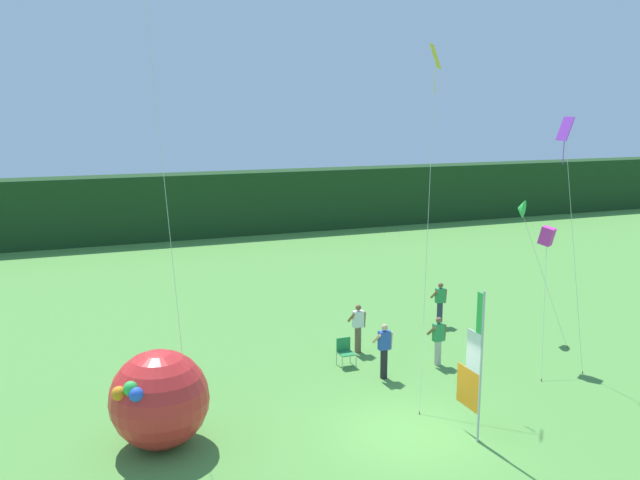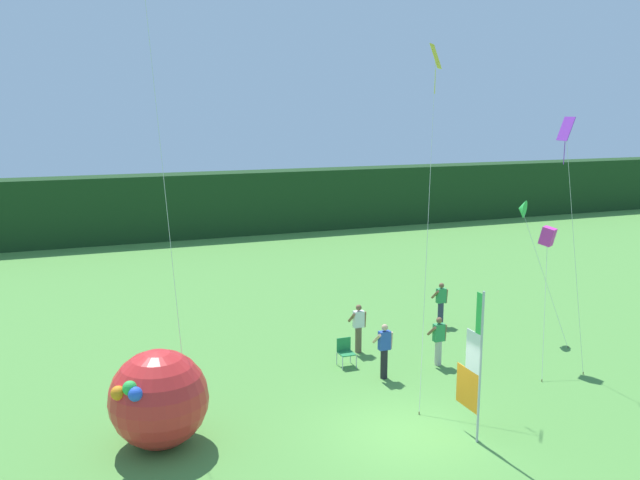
{
  "view_description": "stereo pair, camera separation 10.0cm",
  "coord_description": "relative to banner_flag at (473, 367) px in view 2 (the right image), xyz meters",
  "views": [
    {
      "loc": [
        -7.94,
        -14.18,
        8.17
      ],
      "look_at": [
        -0.9,
        3.78,
        4.42
      ],
      "focal_mm": 38.18,
      "sensor_mm": 36.0,
      "label": 1
    },
    {
      "loc": [
        -7.85,
        -14.22,
        8.17
      ],
      "look_at": [
        -0.9,
        3.78,
        4.42
      ],
      "focal_mm": 38.18,
      "sensor_mm": 36.0,
      "label": 2
    }
  ],
  "objects": [
    {
      "name": "person_far_right",
      "position": [
        4.0,
        8.13,
        -0.97
      ],
      "size": [
        0.55,
        0.48,
        1.66
      ],
      "color": "#2D334C",
      "rests_on": "ground"
    },
    {
      "name": "person_far_left",
      "position": [
        -0.35,
        4.21,
        -0.94
      ],
      "size": [
        0.55,
        0.48,
        1.73
      ],
      "color": "black",
      "rests_on": "ground"
    },
    {
      "name": "person_mid_field",
      "position": [
        1.78,
        4.58,
        -1.01
      ],
      "size": [
        0.55,
        0.48,
        1.6
      ],
      "color": "#B7B2A3",
      "rests_on": "ground"
    },
    {
      "name": "kite_yellow_diamond_4",
      "position": [
        1.1,
        4.18,
        6.98
      ],
      "size": [
        2.13,
        3.14,
        10.02
      ],
      "color": "brown",
      "rests_on": "ground"
    },
    {
      "name": "folding_chair",
      "position": [
        -1.03,
        5.62,
        -1.35
      ],
      "size": [
        0.51,
        0.51,
        0.89
      ],
      "color": "#BCBCC1",
      "rests_on": "ground"
    },
    {
      "name": "ground_plane",
      "position": [
        -1.44,
        0.73,
        -1.86
      ],
      "size": [
        120.0,
        120.0,
        0.0
      ],
      "primitive_type": "plane",
      "color": "#518E3D"
    },
    {
      "name": "banner_flag",
      "position": [
        0.0,
        0.0,
        0.0
      ],
      "size": [
        0.06,
        1.03,
        3.88
      ],
      "color": "#B7B7BC",
      "rests_on": "ground"
    },
    {
      "name": "kite_green_delta_3",
      "position": [
        6.42,
        6.73,
        2.69
      ],
      "size": [
        0.74,
        2.78,
        4.91
      ],
      "color": "brown",
      "rests_on": "ground"
    },
    {
      "name": "kite_magenta_box_1",
      "position": [
        5.31,
        3.93,
        2.23
      ],
      "size": [
        1.62,
        2.05,
        4.44
      ],
      "color": "brown",
      "rests_on": "ground"
    },
    {
      "name": "kite_purple_diamond_2",
      "position": [
        5.22,
        3.22,
        5.18
      ],
      "size": [
        0.58,
        1.36,
        7.92
      ],
      "color": "brown",
      "rests_on": "ground"
    },
    {
      "name": "person_near_banner",
      "position": [
        -0.14,
        6.58,
        -0.97
      ],
      "size": [
        0.55,
        0.48,
        1.67
      ],
      "color": "brown",
      "rests_on": "ground"
    },
    {
      "name": "inflatable_balloon",
      "position": [
        -7.37,
        2.38,
        -0.64
      ],
      "size": [
        2.43,
        2.43,
        2.43
      ],
      "color": "red",
      "rests_on": "ground"
    },
    {
      "name": "distant_treeline",
      "position": [
        -1.44,
        29.85,
        0.18
      ],
      "size": [
        80.0,
        2.4,
        4.08
      ],
      "primitive_type": "cube",
      "color": "#193819",
      "rests_on": "ground"
    }
  ]
}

